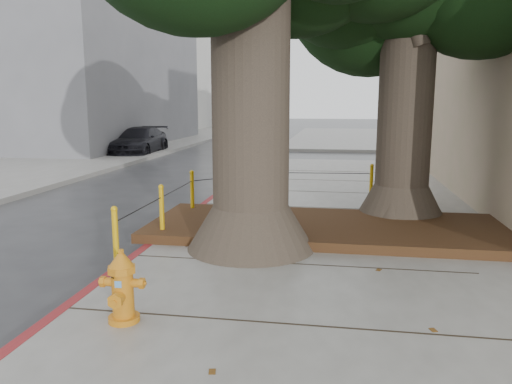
# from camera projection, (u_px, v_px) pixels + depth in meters

# --- Properties ---
(ground) EXTENTS (140.00, 140.00, 0.00)m
(ground) POSITION_uv_depth(u_px,v_px,m) (235.00, 333.00, 5.40)
(ground) COLOR #28282B
(ground) RESTS_ON ground
(sidewalk_far) EXTENTS (16.00, 20.00, 0.15)m
(sidewalk_far) POSITION_uv_depth(u_px,v_px,m) (414.00, 138.00, 33.53)
(sidewalk_far) COLOR slate
(sidewalk_far) RESTS_ON ground
(curb_red) EXTENTS (0.14, 26.00, 0.16)m
(curb_red) POSITION_uv_depth(u_px,v_px,m) (146.00, 251.00, 8.14)
(curb_red) COLOR maroon
(curb_red) RESTS_ON ground
(planter_bed) EXTENTS (6.40, 2.60, 0.16)m
(planter_bed) POSITION_uv_depth(u_px,v_px,m) (328.00, 228.00, 9.00)
(planter_bed) COLOR black
(planter_bed) RESTS_ON sidewalk_main
(building_far_grey) EXTENTS (12.00, 16.00, 12.00)m
(building_far_grey) POSITION_uv_depth(u_px,v_px,m) (54.00, 38.00, 28.11)
(building_far_grey) COLOR slate
(building_far_grey) RESTS_ON ground
(building_far_white) EXTENTS (12.00, 18.00, 15.00)m
(building_far_white) POSITION_uv_depth(u_px,v_px,m) (161.00, 51.00, 50.49)
(building_far_white) COLOR silver
(building_far_white) RESTS_ON ground
(bollard_ring) EXTENTS (3.79, 5.39, 0.95)m
(bollard_ring) POSITION_uv_depth(u_px,v_px,m) (237.00, 196.00, 9.67)
(bollard_ring) COLOR #DFA70C
(bollard_ring) RESTS_ON sidewalk_main
(fire_hydrant) EXTENTS (0.42, 0.38, 0.80)m
(fire_hydrant) POSITION_uv_depth(u_px,v_px,m) (122.00, 287.00, 5.27)
(fire_hydrant) COLOR orange
(fire_hydrant) RESTS_ON sidewalk_main
(car_silver) EXTENTS (3.91, 1.97, 1.28)m
(car_silver) POSITION_uv_depth(u_px,v_px,m) (454.00, 141.00, 23.62)
(car_silver) COLOR #A2A1A6
(car_silver) RESTS_ON ground
(car_red) EXTENTS (3.61, 1.66, 1.15)m
(car_red) POSITION_uv_depth(u_px,v_px,m) (508.00, 145.00, 21.99)
(car_red) COLOR maroon
(car_red) RESTS_ON ground
(car_dark) EXTENTS (1.99, 4.51, 1.29)m
(car_dark) POSITION_uv_depth(u_px,v_px,m) (139.00, 141.00, 23.58)
(car_dark) COLOR black
(car_dark) RESTS_ON ground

